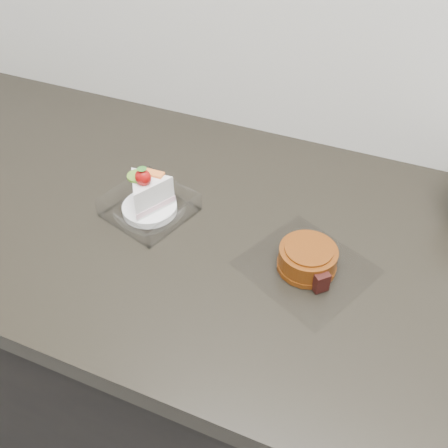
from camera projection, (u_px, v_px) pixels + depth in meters
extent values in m
cube|color=black|center=(326.00, 412.00, 1.09)|extent=(2.00, 0.60, 0.86)
cube|color=black|center=(365.00, 277.00, 0.79)|extent=(2.04, 0.64, 0.04)
cube|color=white|center=(150.00, 212.00, 0.87)|extent=(0.16, 0.16, 0.00)
cylinder|color=white|center=(150.00, 208.00, 0.86)|extent=(0.09, 0.09, 0.01)
ellipsoid|color=red|center=(143.00, 177.00, 0.81)|extent=(0.03, 0.02, 0.03)
cone|color=#2D7223|center=(142.00, 171.00, 0.80)|extent=(0.02, 0.02, 0.01)
cylinder|color=olive|center=(137.00, 176.00, 0.83)|extent=(0.03, 0.03, 0.00)
cube|color=orange|center=(151.00, 173.00, 0.83)|extent=(0.04, 0.02, 0.00)
cube|color=white|center=(306.00, 267.00, 0.78)|extent=(0.23, 0.23, 0.00)
cylinder|color=brown|center=(307.00, 259.00, 0.76)|extent=(0.11, 0.11, 0.04)
cylinder|color=brown|center=(306.00, 265.00, 0.77)|extent=(0.11, 0.11, 0.01)
cylinder|color=brown|center=(309.00, 249.00, 0.75)|extent=(0.09, 0.09, 0.00)
cube|color=black|center=(319.00, 280.00, 0.73)|extent=(0.03, 0.03, 0.03)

